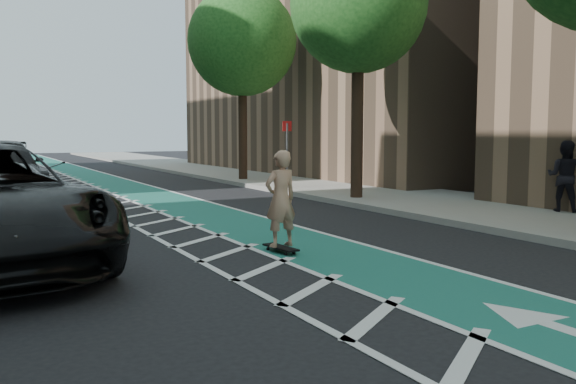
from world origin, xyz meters
TOP-DOWN VIEW (x-y plane):
  - ground at (0.00, 0.00)m, footprint 120.00×120.00m
  - bike_lane at (3.00, 10.00)m, footprint 2.00×90.00m
  - buffer_strip at (1.50, 10.00)m, footprint 1.40×90.00m
  - sidewalk_right at (9.50, 10.00)m, footprint 5.00×90.00m
  - curb_right at (7.05, 10.00)m, footprint 0.12×90.00m
  - tree_r_c at (7.90, 8.00)m, footprint 4.20×4.20m
  - tree_r_d at (7.90, 16.00)m, footprint 4.20×4.20m
  - sign_post at (7.60, 12.00)m, footprint 0.35×0.08m
  - skateboard at (2.30, 2.40)m, footprint 0.32×0.84m
  - skateboarder at (2.30, 2.40)m, footprint 0.65×0.46m
  - pedestrian at (10.44, 3.00)m, footprint 0.92×1.03m

SIDE VIEW (x-z plane):
  - ground at x=0.00m, z-range 0.00..0.00m
  - buffer_strip at x=1.50m, z-range 0.00..0.01m
  - bike_lane at x=3.00m, z-range 0.00..0.01m
  - sidewalk_right at x=9.50m, z-range 0.00..0.15m
  - curb_right at x=7.05m, z-range 0.00..0.16m
  - skateboard at x=2.30m, z-range 0.03..0.15m
  - skateboarder at x=2.30m, z-range 0.11..1.78m
  - pedestrian at x=10.44m, z-range 0.15..1.88m
  - sign_post at x=7.60m, z-range 0.11..2.59m
  - tree_r_c at x=7.90m, z-range 1.82..9.72m
  - tree_r_d at x=7.90m, z-range 1.82..9.72m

